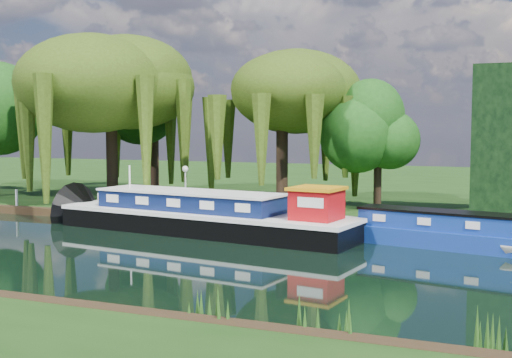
% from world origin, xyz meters
% --- Properties ---
extents(ground, '(120.00, 120.00, 0.00)m').
position_xyz_m(ground, '(0.00, 0.00, 0.00)').
color(ground, black).
extents(far_bank, '(120.00, 52.00, 0.45)m').
position_xyz_m(far_bank, '(0.00, 34.00, 0.23)').
color(far_bank, black).
rests_on(far_bank, ground).
extents(dutch_barge, '(16.22, 5.80, 3.35)m').
position_xyz_m(dutch_barge, '(4.05, 5.97, 0.83)').
color(dutch_barge, black).
rests_on(dutch_barge, ground).
extents(narrowboat, '(11.89, 4.24, 1.71)m').
position_xyz_m(narrowboat, '(15.72, 6.39, 0.61)').
color(narrowboat, navy).
rests_on(narrowboat, ground).
extents(willow_left, '(8.30, 8.30, 9.95)m').
position_xyz_m(willow_left, '(-5.07, 11.32, 7.67)').
color(willow_left, black).
rests_on(willow_left, far_bank).
extents(willow_right, '(7.02, 7.02, 8.55)m').
position_xyz_m(willow_right, '(5.28, 13.72, 6.69)').
color(willow_right, black).
rests_on(willow_right, far_bank).
extents(tree_far_mid, '(5.39, 5.39, 8.82)m').
position_xyz_m(tree_far_mid, '(-6.31, 18.48, 6.53)').
color(tree_far_mid, black).
rests_on(tree_far_mid, far_bank).
extents(tree_far_right, '(3.93, 3.93, 6.44)m').
position_xyz_m(tree_far_right, '(10.87, 14.36, 4.90)').
color(tree_far_right, black).
rests_on(tree_far_right, far_bank).
extents(lamppost, '(0.36, 0.36, 2.56)m').
position_xyz_m(lamppost, '(0.50, 10.50, 2.42)').
color(lamppost, silver).
rests_on(lamppost, far_bank).
extents(mooring_posts, '(19.16, 0.16, 1.00)m').
position_xyz_m(mooring_posts, '(-0.50, 8.40, 0.95)').
color(mooring_posts, silver).
rests_on(mooring_posts, far_bank).
extents(reeds_near, '(33.70, 1.50, 1.10)m').
position_xyz_m(reeds_near, '(6.87, -7.57, 0.55)').
color(reeds_near, '#184412').
rests_on(reeds_near, ground).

